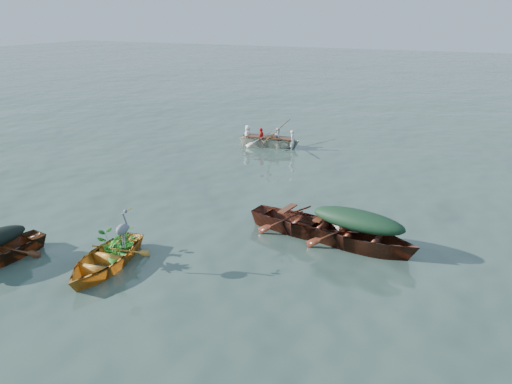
% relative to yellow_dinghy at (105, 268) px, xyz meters
% --- Properties ---
extents(ground, '(140.00, 140.00, 0.00)m').
position_rel_yellow_dinghy_xyz_m(ground, '(1.53, 3.55, 0.00)').
color(ground, '#3A5146').
rests_on(ground, ground).
extents(yellow_dinghy, '(1.86, 3.50, 0.91)m').
position_rel_yellow_dinghy_xyz_m(yellow_dinghy, '(0.00, 0.00, 0.00)').
color(yellow_dinghy, orange).
rests_on(yellow_dinghy, ground).
extents(green_tarp_boat, '(4.63, 2.07, 1.05)m').
position_rel_yellow_dinghy_xyz_m(green_tarp_boat, '(5.15, 3.58, 0.00)').
color(green_tarp_boat, '#562914').
rests_on(green_tarp_boat, ground).
extents(open_wooden_boat, '(4.54, 2.00, 1.02)m').
position_rel_yellow_dinghy_xyz_m(open_wooden_boat, '(3.64, 3.82, 0.00)').
color(open_wooden_boat, maroon).
rests_on(open_wooden_boat, ground).
extents(rowed_boat, '(3.94, 1.53, 0.89)m').
position_rel_yellow_dinghy_xyz_m(rowed_boat, '(-0.90, 11.98, 0.00)').
color(rowed_boat, white).
rests_on(rowed_boat, ground).
extents(green_tarp_cover, '(2.55, 1.14, 0.52)m').
position_rel_yellow_dinghy_xyz_m(green_tarp_cover, '(5.15, 3.58, 0.78)').
color(green_tarp_cover, black).
rests_on(green_tarp_cover, green_tarp_boat).
extents(thwart_benches, '(2.29, 1.13, 0.04)m').
position_rel_yellow_dinghy_xyz_m(thwart_benches, '(3.64, 3.82, 0.53)').
color(thwart_benches, '#552413').
rests_on(thwart_benches, open_wooden_boat).
extents(heron, '(0.33, 0.43, 0.92)m').
position_rel_yellow_dinghy_xyz_m(heron, '(0.54, 0.12, 0.92)').
color(heron, gray).
rests_on(heron, yellow_dinghy).
extents(dinghy_weeds, '(0.81, 0.98, 0.60)m').
position_rel_yellow_dinghy_xyz_m(dinghy_weeds, '(-0.04, 0.55, 0.76)').
color(dinghy_weeds, '#1D6C1C').
rests_on(dinghy_weeds, yellow_dinghy).
extents(rowers, '(2.78, 1.30, 0.76)m').
position_rel_yellow_dinghy_xyz_m(rowers, '(-0.90, 11.98, 0.83)').
color(rowers, silver).
rests_on(rowers, rowed_boat).
extents(oars, '(0.85, 2.65, 0.06)m').
position_rel_yellow_dinghy_xyz_m(oars, '(-0.90, 11.98, 0.48)').
color(oars, olive).
rests_on(oars, rowed_boat).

